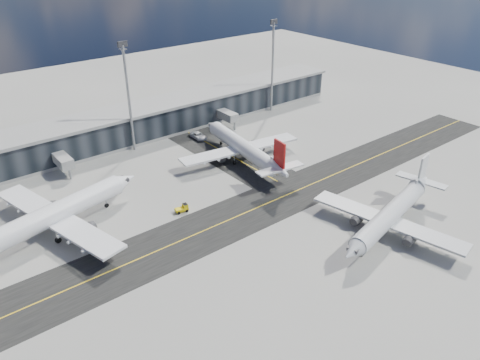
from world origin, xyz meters
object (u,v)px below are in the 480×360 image
(baggage_tug, at_px, (183,208))
(service_van, at_px, (198,136))
(airliner_af, at_px, (47,218))
(airliner_near, at_px, (391,214))
(airliner_redtail, at_px, (243,148))

(baggage_tug, xyz_separation_m, service_van, (24.78, 30.67, -0.02))
(airliner_af, height_order, service_van, airliner_af)
(airliner_af, relative_size, service_van, 6.99)
(airliner_af, relative_size, airliner_near, 1.17)
(airliner_redtail, bearing_deg, baggage_tug, -148.17)
(airliner_near, bearing_deg, service_van, -7.98)
(airliner_redtail, distance_m, service_van, 19.85)
(airliner_af, bearing_deg, airliner_near, 40.09)
(airliner_af, distance_m, baggage_tug, 26.66)
(airliner_redtail, height_order, service_van, airliner_redtail)
(airliner_redtail, relative_size, service_van, 6.39)
(airliner_near, relative_size, service_van, 5.95)
(airliner_af, bearing_deg, service_van, 100.58)
(airliner_redtail, height_order, baggage_tug, airliner_redtail)
(service_van, bearing_deg, baggage_tug, -127.08)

